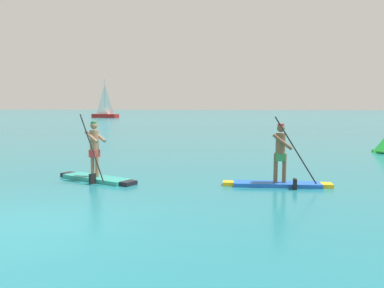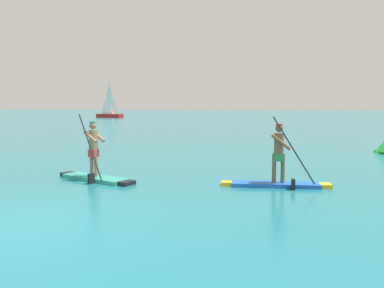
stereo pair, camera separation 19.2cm
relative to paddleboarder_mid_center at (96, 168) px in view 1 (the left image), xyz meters
The scene contains 4 objects.
ground 4.36m from the paddleboarder_mid_center, 80.21° to the right, with size 440.00×440.00×0.00m, color #1E727F.
paddleboarder_mid_center is the anchor object (origin of this frame).
paddleboarder_far_right 5.30m from the paddleboarder_mid_center, ahead, with size 2.99×0.86×1.97m.
sailboat_left_horizon 64.12m from the paddleboarder_mid_center, 115.50° to the left, with size 5.69×2.60×7.38m.
Camera 1 is at (4.57, -6.03, 2.20)m, focal length 35.98 mm.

